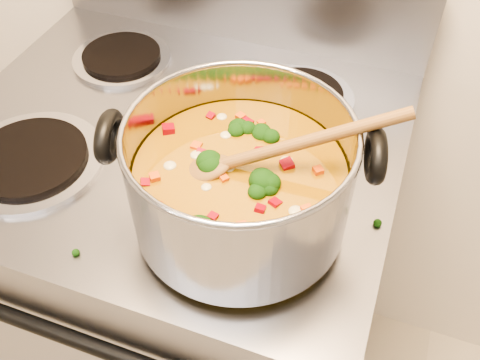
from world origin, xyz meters
The scene contains 4 objects.
electric_range centered at (-0.05, 1.16, 0.47)m, with size 0.75×0.68×1.08m.
stockpot centered at (0.12, 1.01, 1.01)m, with size 0.35×0.29×0.17m.
wooden_spoon centered at (0.14, 1.02, 1.05)m, with size 0.28×0.13×0.12m.
cooktop_crumbs centered at (0.21, 0.87, 0.92)m, with size 0.15×0.04×0.01m.
Camera 1 is at (0.28, 0.57, 1.51)m, focal length 40.00 mm.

